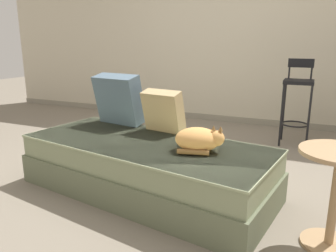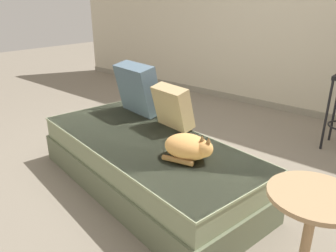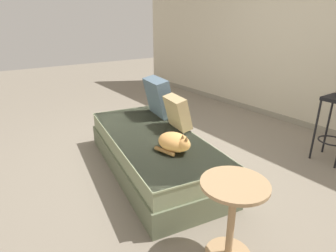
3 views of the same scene
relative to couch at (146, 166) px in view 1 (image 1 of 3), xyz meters
The scene contains 9 objects.
ground_plane 0.45m from the couch, 90.00° to the left, with size 16.00×16.00×0.00m, color slate.
wall_back_panel 2.86m from the couch, 90.00° to the left, with size 8.00×0.10×2.60m, color beige.
wall_baseboard_trim 2.60m from the couch, 90.00° to the left, with size 8.00×0.02×0.09m, color gray.
couch is the anchor object (origin of this frame).
throw_pillow_corner 0.78m from the couch, 139.59° to the left, with size 0.49×0.33×0.47m.
throw_pillow_middle 0.51m from the couch, 89.03° to the left, with size 0.38×0.26×0.37m.
cat 0.54m from the couch, ahead, with size 0.38×0.31×0.20m.
bar_stool_near_window 2.12m from the couch, 60.86° to the left, with size 0.32×0.32×0.99m.
side_table 1.36m from the couch, ahead, with size 0.44×0.44×0.59m.
Camera 1 is at (1.14, -2.57, 1.17)m, focal length 35.00 mm.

